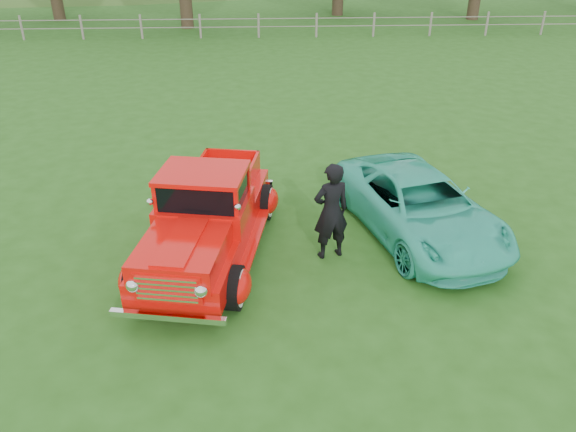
{
  "coord_description": "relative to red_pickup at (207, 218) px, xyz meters",
  "views": [
    {
      "loc": [
        0.0,
        -8.14,
        5.79
      ],
      "look_at": [
        0.47,
        1.2,
        0.7
      ],
      "focal_mm": 35.0,
      "sensor_mm": 36.0,
      "label": 1
    }
  ],
  "objects": [
    {
      "name": "ground",
      "position": [
        1.04,
        -1.02,
        -0.8
      ],
      "size": [
        140.0,
        140.0,
        0.0
      ],
      "primitive_type": "plane",
      "color": "#225015",
      "rests_on": "ground"
    },
    {
      "name": "man",
      "position": [
        2.29,
        -0.14,
        0.16
      ],
      "size": [
        0.8,
        0.64,
        1.9
      ],
      "primitive_type": "imported",
      "rotation": [
        0.0,
        0.0,
        3.45
      ],
      "color": "black",
      "rests_on": "ground"
    },
    {
      "name": "fence_line",
      "position": [
        1.04,
        20.98,
        -0.19
      ],
      "size": [
        48.0,
        0.12,
        1.2
      ],
      "color": "gray",
      "rests_on": "ground"
    },
    {
      "name": "red_pickup",
      "position": [
        0.0,
        0.0,
        0.0
      ],
      "size": [
        2.86,
        5.21,
        1.78
      ],
      "rotation": [
        0.0,
        0.0,
        -0.18
      ],
      "color": "black",
      "rests_on": "ground"
    },
    {
      "name": "distant_hills",
      "position": [
        -3.04,
        58.44,
        -5.34
      ],
      "size": [
        116.0,
        60.0,
        18.0
      ],
      "color": "#386023",
      "rests_on": "ground"
    },
    {
      "name": "teal_sedan",
      "position": [
        4.15,
        0.61,
        -0.16
      ],
      "size": [
        3.23,
        4.94,
        1.26
      ],
      "primitive_type": "imported",
      "rotation": [
        0.0,
        0.0,
        0.27
      ],
      "color": "#30C0A0",
      "rests_on": "ground"
    }
  ]
}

